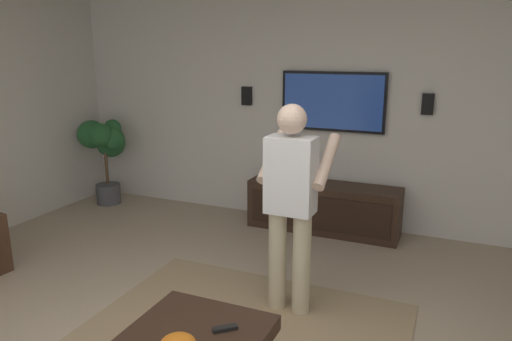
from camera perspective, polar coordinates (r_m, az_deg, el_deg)
The scene contains 9 objects.
wall_back_tv at distance 5.55m, azimuth 10.70°, elevation 7.40°, with size 0.10×7.22×2.76m, color silver.
media_console at distance 5.51m, azimuth 8.01°, elevation -4.37°, with size 0.45×1.70×0.55m.
tv at distance 5.49m, azimuth 9.11°, elevation 8.09°, with size 0.05×1.18×0.66m.
person_standing at distance 3.63m, azimuth 4.21°, elevation -3.23°, with size 0.54×0.54×1.64m.
potted_plant_tall at distance 6.60m, azimuth -17.56°, elevation 2.84°, with size 0.61×0.61×1.13m.
remote_black at distance 2.99m, azimuth -3.69°, elevation -18.23°, with size 0.15×0.04×0.02m, color black.
vase_round at distance 5.52m, azimuth 3.15°, elevation -0.05°, with size 0.22×0.22×0.22m, color teal.
wall_speaker_left at distance 5.34m, azimuth 19.75°, elevation 7.45°, with size 0.06×0.12×0.22m, color black.
wall_speaker_right at distance 5.85m, azimuth -1.10°, elevation 8.86°, with size 0.06×0.12×0.22m, color black.
Camera 1 is at (-2.11, -1.20, 2.02)m, focal length 33.65 mm.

